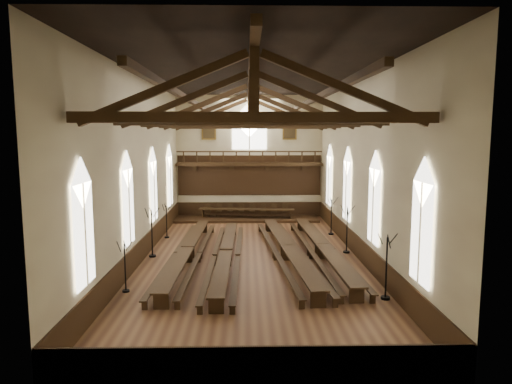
# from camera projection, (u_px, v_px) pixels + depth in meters

# --- Properties ---
(ground) EXTENTS (26.00, 26.00, 0.00)m
(ground) POSITION_uv_depth(u_px,v_px,m) (251.00, 258.00, 25.29)
(ground) COLOR brown
(ground) RESTS_ON ground
(room_walls) EXTENTS (26.00, 26.00, 26.00)m
(room_walls) POSITION_uv_depth(u_px,v_px,m) (251.00, 142.00, 24.46)
(room_walls) COLOR beige
(room_walls) RESTS_ON ground
(wainscot_band) EXTENTS (12.00, 26.00, 1.20)m
(wainscot_band) POSITION_uv_depth(u_px,v_px,m) (251.00, 248.00, 25.21)
(wainscot_band) COLOR #33210F
(wainscot_band) RESTS_ON ground
(side_windows) EXTENTS (11.85, 19.80, 4.50)m
(side_windows) POSITION_uv_depth(u_px,v_px,m) (251.00, 192.00, 24.81)
(side_windows) COLOR silver
(side_windows) RESTS_ON room_walls
(end_window) EXTENTS (2.80, 0.12, 3.80)m
(end_window) POSITION_uv_depth(u_px,v_px,m) (249.00, 129.00, 37.15)
(end_window) COLOR white
(end_window) RESTS_ON room_walls
(minstrels_gallery) EXTENTS (11.80, 1.24, 3.70)m
(minstrels_gallery) POSITION_uv_depth(u_px,v_px,m) (249.00, 170.00, 37.34)
(minstrels_gallery) COLOR #332010
(minstrels_gallery) RESTS_ON room_walls
(portraits) EXTENTS (7.75, 0.09, 1.45)m
(portraits) POSITION_uv_depth(u_px,v_px,m) (249.00, 131.00, 37.17)
(portraits) COLOR brown
(portraits) RESTS_ON room_walls
(roof_trusses) EXTENTS (11.70, 25.70, 2.80)m
(roof_trusses) POSITION_uv_depth(u_px,v_px,m) (251.00, 108.00, 24.24)
(roof_trusses) COLOR #332010
(roof_trusses) RESTS_ON room_walls
(refectory_row_a) EXTENTS (1.74, 14.69, 0.78)m
(refectory_row_a) POSITION_uv_depth(u_px,v_px,m) (188.00, 250.00, 24.83)
(refectory_row_a) COLOR #332010
(refectory_row_a) RESTS_ON ground
(refectory_row_b) EXTENTS (1.61, 14.46, 0.75)m
(refectory_row_b) POSITION_uv_depth(u_px,v_px,m) (226.00, 253.00, 24.28)
(refectory_row_b) COLOR #332010
(refectory_row_b) RESTS_ON ground
(refectory_row_c) EXTENTS (2.28, 15.14, 0.82)m
(refectory_row_c) POSITION_uv_depth(u_px,v_px,m) (287.00, 248.00, 25.11)
(refectory_row_c) COLOR #332010
(refectory_row_c) RESTS_ON ground
(refectory_row_d) EXTENTS (1.88, 14.83, 0.79)m
(refectory_row_d) POSITION_uv_depth(u_px,v_px,m) (322.00, 247.00, 25.51)
(refectory_row_d) COLOR #332010
(refectory_row_d) RESTS_ON ground
(dais) EXTENTS (11.40, 2.82, 0.19)m
(dais) POSITION_uv_depth(u_px,v_px,m) (246.00, 219.00, 36.58)
(dais) COLOR #33210F
(dais) RESTS_ON ground
(high_table) EXTENTS (7.68, 1.50, 0.72)m
(high_table) POSITION_uv_depth(u_px,v_px,m) (246.00, 210.00, 36.49)
(high_table) COLOR #332010
(high_table) RESTS_ON dais
(high_chairs) EXTENTS (6.77, 0.48, 0.97)m
(high_chairs) POSITION_uv_depth(u_px,v_px,m) (246.00, 209.00, 37.24)
(high_chairs) COLOR #332010
(high_chairs) RESTS_ON dais
(candelabrum_left_near) EXTENTS (0.69, 0.66, 2.30)m
(candelabrum_left_near) POSITION_uv_depth(u_px,v_px,m) (125.00, 277.00, 19.87)
(candelabrum_left_near) COLOR black
(candelabrum_left_near) RESTS_ON ground
(candelabrum_left_mid) EXTENTS (0.83, 0.84, 2.81)m
(candelabrum_left_mid) POSITION_uv_depth(u_px,v_px,m) (152.00, 242.00, 25.52)
(candelabrum_left_mid) COLOR black
(candelabrum_left_mid) RESTS_ON ground
(candelabrum_left_far) EXTENTS (0.66, 0.69, 2.29)m
(candelabrum_left_far) POSITION_uv_depth(u_px,v_px,m) (167.00, 228.00, 30.20)
(candelabrum_left_far) COLOR black
(candelabrum_left_far) RESTS_ON ground
(candelabrum_right_near) EXTENTS (0.85, 0.79, 2.81)m
(candelabrum_right_near) POSITION_uv_depth(u_px,v_px,m) (386.00, 279.00, 18.98)
(candelabrum_right_near) COLOR black
(candelabrum_right_near) RESTS_ON ground
(candelabrum_right_mid) EXTENTS (0.84, 0.80, 2.79)m
(candelabrum_right_mid) POSITION_uv_depth(u_px,v_px,m) (347.00, 239.00, 26.39)
(candelabrum_right_mid) COLOR black
(candelabrum_right_mid) RESTS_ON ground
(candelabrum_right_far) EXTENTS (0.74, 0.79, 2.60)m
(candelabrum_right_far) POSITION_uv_depth(u_px,v_px,m) (331.00, 223.00, 31.19)
(candelabrum_right_far) COLOR black
(candelabrum_right_far) RESTS_ON ground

